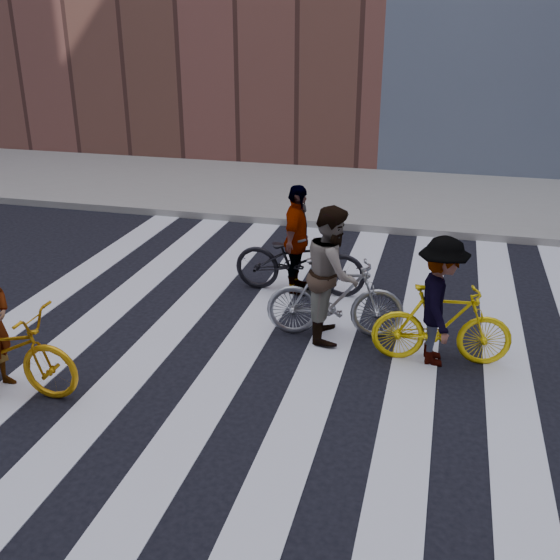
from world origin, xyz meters
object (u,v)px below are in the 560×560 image
at_px(rider_right, 440,302).
at_px(bike_yellow_right, 442,325).
at_px(rider_mid, 332,273).
at_px(rider_rear, 297,240).
at_px(bike_silver_mid, 335,298).
at_px(bike_dark_rear, 300,260).

bearing_deg(rider_right, bike_yellow_right, -96.21).
bearing_deg(bike_yellow_right, rider_right, 83.79).
distance_m(rider_mid, rider_rear, 1.54).
bearing_deg(rider_mid, rider_rear, 21.74).
distance_m(bike_silver_mid, bike_yellow_right, 1.43).
bearing_deg(rider_right, bike_dark_rear, 44.96).
distance_m(bike_silver_mid, rider_mid, 0.36).
distance_m(rider_mid, rider_right, 1.43).
distance_m(bike_yellow_right, rider_mid, 1.53).
bearing_deg(rider_right, rider_mid, 68.78).
xyz_separation_m(bike_dark_rear, rider_rear, (-0.05, 0.00, 0.31)).
height_order(bike_silver_mid, rider_right, rider_right).
xyz_separation_m(bike_dark_rear, rider_mid, (0.73, -1.33, 0.36)).
relative_size(bike_yellow_right, rider_mid, 0.94).
distance_m(bike_yellow_right, rider_right, 0.31).
xyz_separation_m(rider_mid, rider_right, (1.38, -0.37, -0.09)).
bearing_deg(bike_dark_rear, bike_yellow_right, -128.47).
height_order(bike_dark_rear, rider_right, rider_right).
bearing_deg(bike_dark_rear, rider_right, -129.13).
distance_m(bike_silver_mid, bike_dark_rear, 1.54).
relative_size(rider_right, rider_rear, 0.96).
bearing_deg(bike_silver_mid, rider_mid, 81.29).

